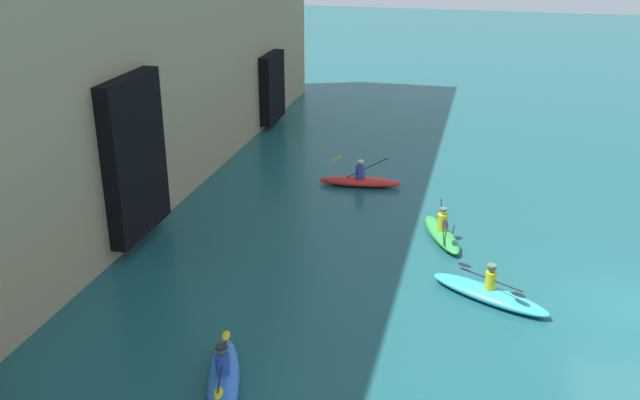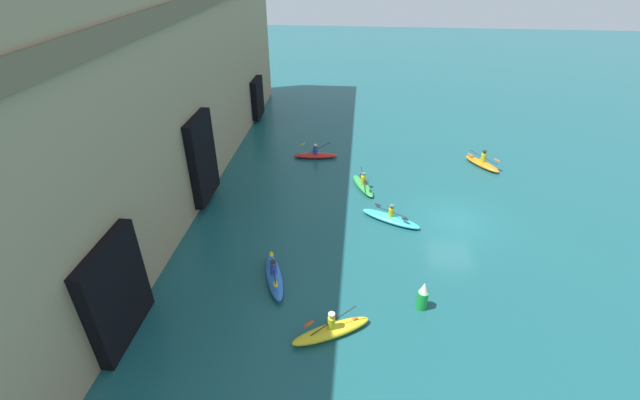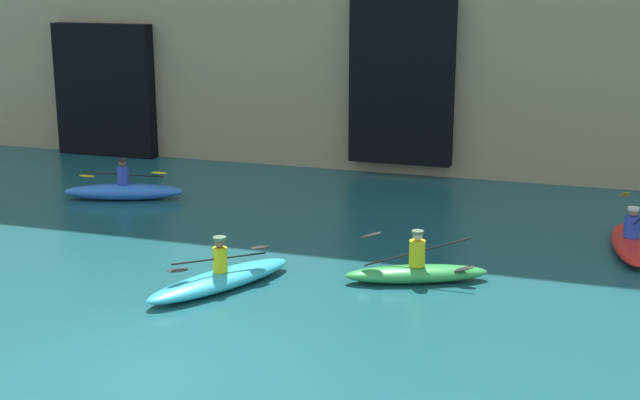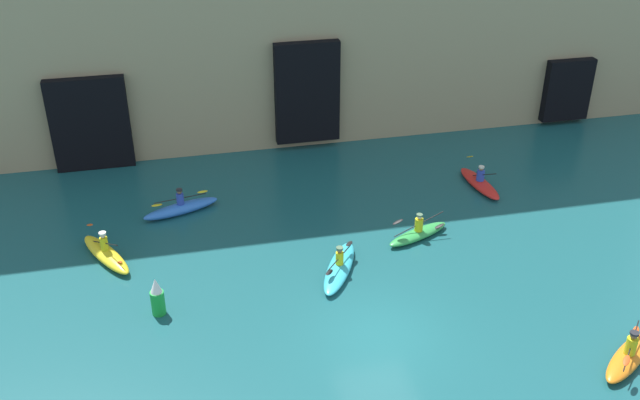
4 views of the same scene
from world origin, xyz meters
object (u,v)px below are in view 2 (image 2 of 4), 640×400
(kayak_yellow, at_px, (331,330))
(kayak_blue, at_px, (274,276))
(kayak_red, at_px, (315,155))
(kayak_cyan, at_px, (391,218))
(kayak_orange, at_px, (482,163))
(marker_buoy, at_px, (423,296))
(kayak_green, at_px, (363,185))

(kayak_yellow, bearing_deg, kayak_blue, -74.02)
(kayak_red, xyz_separation_m, kayak_cyan, (-7.53, -4.92, -0.00))
(kayak_orange, xyz_separation_m, kayak_cyan, (-7.26, 6.48, -0.04))
(kayak_cyan, xyz_separation_m, marker_buoy, (-6.35, -1.00, 0.44))
(kayak_orange, xyz_separation_m, marker_buoy, (-13.61, 5.49, 0.40))
(kayak_red, distance_m, kayak_yellow, 15.85)
(kayak_blue, height_order, kayak_cyan, kayak_blue)
(kayak_blue, xyz_separation_m, kayak_green, (8.80, -3.92, -0.03))
(kayak_orange, bearing_deg, kayak_yellow, -66.47)
(kayak_cyan, bearing_deg, kayak_yellow, 98.78)
(kayak_cyan, xyz_separation_m, kayak_yellow, (-8.16, 2.66, 0.04))
(kayak_cyan, distance_m, kayak_green, 3.84)
(kayak_blue, distance_m, kayak_green, 9.63)
(kayak_red, relative_size, kayak_blue, 0.97)
(kayak_orange, distance_m, kayak_yellow, 17.93)
(kayak_red, distance_m, kayak_blue, 12.83)
(kayak_blue, height_order, marker_buoy, marker_buoy)
(kayak_orange, xyz_separation_m, kayak_blue, (-12.55, 11.95, 0.01))
(kayak_cyan, distance_m, kayak_yellow, 8.58)
(kayak_yellow, bearing_deg, marker_buoy, 177.87)
(kayak_red, height_order, marker_buoy, marker_buoy)
(kayak_red, bearing_deg, kayak_green, -55.59)
(kayak_cyan, height_order, marker_buoy, marker_buoy)
(kayak_yellow, relative_size, marker_buoy, 2.32)
(kayak_orange, height_order, kayak_green, kayak_orange)
(kayak_yellow, distance_m, marker_buoy, 4.10)
(kayak_green, bearing_deg, marker_buoy, -8.59)
(kayak_blue, xyz_separation_m, marker_buoy, (-1.07, -6.46, 0.39))
(marker_buoy, bearing_deg, kayak_cyan, 8.93)
(kayak_green, bearing_deg, kayak_cyan, 0.71)
(kayak_blue, distance_m, kayak_yellow, 4.01)
(kayak_red, bearing_deg, kayak_blue, -98.02)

